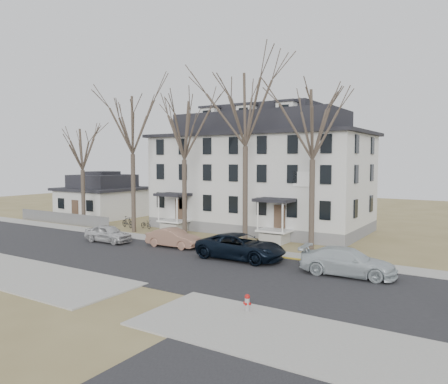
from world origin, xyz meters
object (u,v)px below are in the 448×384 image
Objects in this scene: boarding_house at (260,174)px; tree_far_left at (132,121)px; car_navy at (241,247)px; bicycle_right at (128,222)px; car_tan at (173,238)px; bicycle_left at (146,225)px; fire_hydrant at (247,303)px; tree_mid_left at (184,126)px; car_white at (348,262)px; car_silver at (108,234)px; tree_mid_right at (313,119)px; small_house at (103,198)px; tree_center at (246,104)px; tree_bungalow at (82,146)px.

boarding_house is 1.52× the size of tree_far_left.
car_navy is 17.51m from bicycle_right.
bicycle_left is (-8.12, 5.78, -0.31)m from car_tan.
car_navy is 7.48× the size of fire_hydrant.
tree_mid_left is 6.92× the size of bicycle_right.
car_white reaches higher than car_tan.
boarding_house is at bearing -8.85° from car_tan.
tree_mid_left is 3.04× the size of car_silver.
tree_mid_right is 6.92× the size of bicycle_right.
small_house is 5.64× the size of bicycle_left.
car_navy is 15.97m from bicycle_left.
small_house is 25.41m from tree_center.
tree_center is at bearing -87.20° from bicycle_left.
car_tan is 9.98m from bicycle_left.
boarding_house reaches higher than car_navy.
car_tan reaches higher than fire_hydrant.
tree_center reaches higher than car_white.
car_silver is (13.05, -11.27, -1.53)m from small_house.
tree_mid_right is (28.50, -6.20, 7.35)m from small_house.
car_navy is (14.24, -4.50, -9.49)m from tree_far_left.
car_silver is (9.05, -5.07, -7.41)m from tree_bungalow.
car_silver is at bearing -40.81° from small_house.
car_white is at bearing -17.06° from tree_mid_left.
car_white is 8.66m from fire_hydrant.
car_navy is at bearing -67.52° from boarding_house.
bicycle_right is at bearing 147.53° from tree_far_left.
bicycle_right is at bearing 69.16° from car_navy.
car_silver is at bearing -29.26° from tree_bungalow.
small_house is 4.72× the size of bicycle_right.
boarding_house is 15.65m from car_silver.
boarding_house is 3.39× the size of car_navy.
car_tan is (18.79, -9.96, -1.54)m from small_house.
tree_center is 2.40× the size of car_navy.
car_navy is at bearing 83.50° from car_white.
small_house reaches higher than fire_hydrant.
bicycle_left is (-12.34, 2.01, -10.68)m from tree_center.
car_navy is at bearing -89.07° from car_silver.
tree_mid_left is at bearing 0.00° from tree_bungalow.
tree_mid_right is (5.50, 0.00, -1.48)m from tree_center.
tree_mid_right is at bearing 0.00° from tree_bungalow.
car_navy is at bearing -17.56° from tree_far_left.
tree_bungalow is at bearing 76.16° from car_white.
tree_far_left is (-9.00, -8.15, 4.96)m from boarding_house.
small_house is at bearing 150.61° from tree_far_left.
tree_bungalow is 1.97× the size of car_white.
tree_mid_left is 12.32m from bicycle_right.
boarding_house is 13.12m from tree_far_left.
tree_center is 17.94× the size of fire_hydrant.
bicycle_right is (-14.24, 1.42, -10.53)m from tree_center.
car_silver is (-3.95, -5.07, -8.89)m from tree_mid_left.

